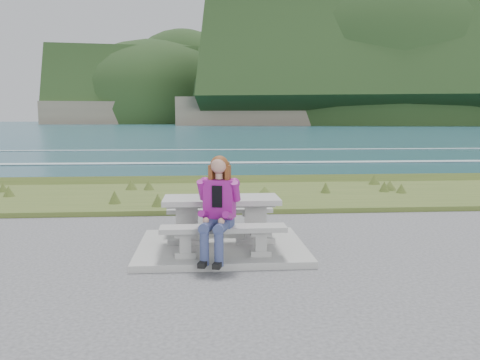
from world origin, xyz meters
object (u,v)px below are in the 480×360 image
object	(u,v)px
picnic_table	(221,208)
seated_woman	(217,222)
bench_landward	(223,233)
bench_seaward	(220,214)

from	to	relation	value
picnic_table	seated_woman	world-z (taller)	seated_woman
bench_landward	bench_seaward	world-z (taller)	same
bench_landward	seated_woman	bearing A→B (deg)	-126.05
bench_seaward	seated_woman	distance (m)	1.55
bench_seaward	seated_woman	bearing A→B (deg)	-93.61
bench_seaward	seated_woman	size ratio (longest dim) A/B	1.23
bench_seaward	seated_woman	xyz separation A→B (m)	(-0.10, -1.53, 0.19)
bench_landward	seated_woman	distance (m)	0.25
picnic_table	seated_woman	xyz separation A→B (m)	(-0.10, -0.83, -0.05)
picnic_table	bench_landward	bearing A→B (deg)	-90.00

